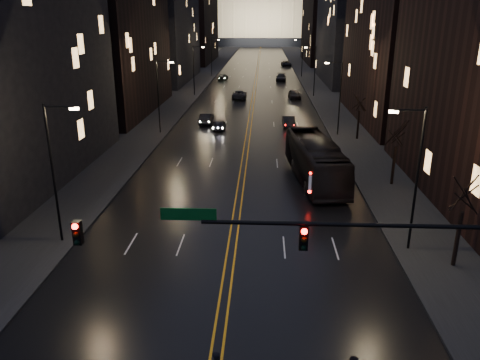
# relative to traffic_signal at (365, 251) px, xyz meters

# --- Properties ---
(ground) EXTENTS (900.00, 900.00, 0.00)m
(ground) POSITION_rel_traffic_signal_xyz_m (-5.91, 0.00, -5.10)
(ground) COLOR black
(ground) RESTS_ON ground
(road) EXTENTS (20.00, 320.00, 0.02)m
(road) POSITION_rel_traffic_signal_xyz_m (-5.91, 130.00, -5.09)
(road) COLOR black
(road) RESTS_ON ground
(sidewalk_left) EXTENTS (8.00, 320.00, 0.16)m
(sidewalk_left) POSITION_rel_traffic_signal_xyz_m (-19.91, 130.00, -5.02)
(sidewalk_left) COLOR black
(sidewalk_left) RESTS_ON ground
(sidewalk_right) EXTENTS (8.00, 320.00, 0.16)m
(sidewalk_right) POSITION_rel_traffic_signal_xyz_m (8.09, 130.00, -5.02)
(sidewalk_right) COLOR black
(sidewalk_right) RESTS_ON ground
(center_line) EXTENTS (0.62, 320.00, 0.01)m
(center_line) POSITION_rel_traffic_signal_xyz_m (-5.91, 130.00, -5.08)
(center_line) COLOR orange
(center_line) RESTS_ON road
(building_left_mid) EXTENTS (12.00, 30.00, 28.00)m
(building_left_mid) POSITION_rel_traffic_signal_xyz_m (-26.91, 54.00, 8.90)
(building_left_mid) COLOR black
(building_left_mid) RESTS_ON ground
(building_left_far) EXTENTS (12.00, 34.00, 20.00)m
(building_left_far) POSITION_rel_traffic_signal_xyz_m (-26.91, 92.00, 4.90)
(building_left_far) COLOR black
(building_left_far) RESTS_ON ground
(building_left_dist) EXTENTS (12.00, 40.00, 24.00)m
(building_left_dist) POSITION_rel_traffic_signal_xyz_m (-26.91, 140.00, 6.90)
(building_left_dist) COLOR black
(building_left_dist) RESTS_ON ground
(building_right_mid) EXTENTS (12.00, 34.00, 26.00)m
(building_right_mid) POSITION_rel_traffic_signal_xyz_m (15.09, 92.00, 7.90)
(building_right_mid) COLOR black
(building_right_mid) RESTS_ON ground
(building_right_dist) EXTENTS (12.00, 40.00, 22.00)m
(building_right_dist) POSITION_rel_traffic_signal_xyz_m (15.09, 140.00, 5.90)
(building_right_dist) COLOR black
(building_right_dist) RESTS_ON ground
(capitol) EXTENTS (90.00, 50.00, 58.50)m
(capitol) POSITION_rel_traffic_signal_xyz_m (-5.91, 250.00, 12.05)
(capitol) COLOR black
(capitol) RESTS_ON ground
(traffic_signal) EXTENTS (17.29, 0.45, 7.00)m
(traffic_signal) POSITION_rel_traffic_signal_xyz_m (0.00, 0.00, 0.00)
(traffic_signal) COLOR black
(traffic_signal) RESTS_ON ground
(streetlamp_right_near) EXTENTS (2.13, 0.25, 9.00)m
(streetlamp_right_near) POSITION_rel_traffic_signal_xyz_m (4.91, 10.00, -0.02)
(streetlamp_right_near) COLOR black
(streetlamp_right_near) RESTS_ON ground
(streetlamp_left_near) EXTENTS (2.13, 0.25, 9.00)m
(streetlamp_left_near) POSITION_rel_traffic_signal_xyz_m (-16.72, 10.00, -0.02)
(streetlamp_left_near) COLOR black
(streetlamp_left_near) RESTS_ON ground
(streetlamp_right_mid) EXTENTS (2.13, 0.25, 9.00)m
(streetlamp_right_mid) POSITION_rel_traffic_signal_xyz_m (4.91, 40.00, -0.02)
(streetlamp_right_mid) COLOR black
(streetlamp_right_mid) RESTS_ON ground
(streetlamp_left_mid) EXTENTS (2.13, 0.25, 9.00)m
(streetlamp_left_mid) POSITION_rel_traffic_signal_xyz_m (-16.72, 40.00, -0.02)
(streetlamp_left_mid) COLOR black
(streetlamp_left_mid) RESTS_ON ground
(streetlamp_right_far) EXTENTS (2.13, 0.25, 9.00)m
(streetlamp_right_far) POSITION_rel_traffic_signal_xyz_m (4.91, 70.00, -0.02)
(streetlamp_right_far) COLOR black
(streetlamp_right_far) RESTS_ON ground
(streetlamp_left_far) EXTENTS (2.13, 0.25, 9.00)m
(streetlamp_left_far) POSITION_rel_traffic_signal_xyz_m (-16.72, 70.00, -0.02)
(streetlamp_left_far) COLOR black
(streetlamp_left_far) RESTS_ON ground
(streetlamp_right_dist) EXTENTS (2.13, 0.25, 9.00)m
(streetlamp_right_dist) POSITION_rel_traffic_signal_xyz_m (4.91, 100.00, -0.02)
(streetlamp_right_dist) COLOR black
(streetlamp_right_dist) RESTS_ON ground
(streetlamp_left_dist) EXTENTS (2.13, 0.25, 9.00)m
(streetlamp_left_dist) POSITION_rel_traffic_signal_xyz_m (-16.72, 100.00, -0.02)
(streetlamp_left_dist) COLOR black
(streetlamp_left_dist) RESTS_ON ground
(tree_right_near) EXTENTS (2.40, 2.40, 6.65)m
(tree_right_near) POSITION_rel_traffic_signal_xyz_m (7.09, 8.00, -0.58)
(tree_right_near) COLOR black
(tree_right_near) RESTS_ON ground
(tree_right_mid) EXTENTS (2.40, 2.40, 6.65)m
(tree_right_mid) POSITION_rel_traffic_signal_xyz_m (7.09, 22.00, -0.58)
(tree_right_mid) COLOR black
(tree_right_mid) RESTS_ON ground
(tree_right_far) EXTENTS (2.40, 2.40, 6.65)m
(tree_right_far) POSITION_rel_traffic_signal_xyz_m (7.09, 38.00, -0.58)
(tree_right_far) COLOR black
(tree_right_far) RESTS_ON ground
(bus) EXTENTS (4.65, 13.67, 3.73)m
(bus) POSITION_rel_traffic_signal_xyz_m (0.58, 23.19, -3.24)
(bus) COLOR black
(bus) RESTS_ON ground
(oncoming_car_a) EXTENTS (1.71, 3.96, 1.33)m
(oncoming_car_a) POSITION_rel_traffic_signal_xyz_m (-9.73, 42.48, -4.44)
(oncoming_car_a) COLOR black
(oncoming_car_a) RESTS_ON ground
(oncoming_car_b) EXTENTS (1.55, 4.44, 1.46)m
(oncoming_car_b) POSITION_rel_traffic_signal_xyz_m (-11.82, 46.05, -4.37)
(oncoming_car_b) COLOR black
(oncoming_car_b) RESTS_ON ground
(oncoming_car_c) EXTENTS (2.46, 5.33, 1.48)m
(oncoming_car_c) POSITION_rel_traffic_signal_xyz_m (-8.41, 67.11, -4.36)
(oncoming_car_c) COLOR black
(oncoming_car_c) RESTS_ON ground
(oncoming_car_d) EXTENTS (2.35, 4.98, 1.40)m
(oncoming_car_d) POSITION_rel_traffic_signal_xyz_m (-13.64, 93.53, -4.40)
(oncoming_car_d) COLOR black
(oncoming_car_d) RESTS_ON ground
(receding_car_a) EXTENTS (1.63, 4.40, 1.44)m
(receding_car_a) POSITION_rel_traffic_signal_xyz_m (-0.69, 44.43, -4.38)
(receding_car_a) COLOR black
(receding_car_a) RESTS_ON ground
(receding_car_b) EXTENTS (2.30, 4.96, 1.65)m
(receding_car_b) POSITION_rel_traffic_signal_xyz_m (1.42, 67.24, -4.28)
(receding_car_b) COLOR black
(receding_car_b) RESTS_ON ground
(receding_car_c) EXTENTS (2.57, 5.63, 1.60)m
(receding_car_c) POSITION_rel_traffic_signal_xyz_m (-0.14, 92.12, -4.30)
(receding_car_c) COLOR black
(receding_car_c) RESTS_ON ground
(receding_car_d) EXTENTS (3.10, 5.82, 1.56)m
(receding_car_d) POSITION_rel_traffic_signal_xyz_m (2.54, 126.60, -4.32)
(receding_car_d) COLOR black
(receding_car_d) RESTS_ON ground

